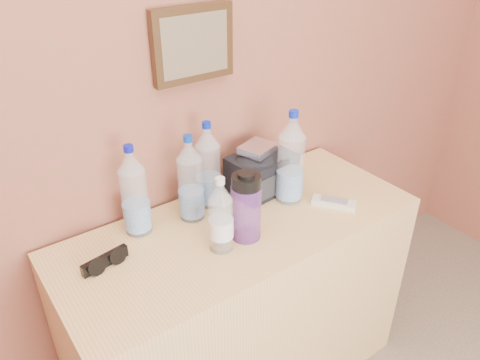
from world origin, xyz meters
The scene contains 12 objects.
picture_frame centered at (0.24, 1.98, 1.40)m, with size 0.30×0.03×0.25m, color #382311, non-canonical shape.
dresser centered at (0.24, 1.71, 0.41)m, with size 1.32×0.55×0.82m, color #9C7752.
pet_large_a centered at (0.12, 1.85, 0.97)m, with size 0.09×0.09×0.32m.
pet_large_b centered at (-0.07, 1.88, 0.97)m, with size 0.09×0.09×0.33m.
pet_large_c centered at (0.22, 1.89, 0.97)m, with size 0.09×0.09×0.33m.
pet_large_d centered at (0.48, 1.73, 0.98)m, with size 0.10×0.10×0.36m.
pet_small centered at (0.11, 1.64, 0.94)m, with size 0.08×0.08×0.27m.
nalgene_bottle centered at (0.21, 1.64, 0.94)m, with size 0.10×0.10×0.25m.
sunglasses centered at (-0.24, 1.78, 0.84)m, with size 0.16×0.06×0.04m, color black, non-canonical shape.
ac_remote centered at (0.59, 1.60, 0.83)m, with size 0.16×0.05×0.02m, color white.
toiletry_bag centered at (0.44, 1.85, 0.91)m, with size 0.24×0.18×0.17m, color #232329, non-canonical shape.
foil_packet centered at (0.43, 1.86, 1.00)m, with size 0.13×0.11×0.03m, color silver.
Camera 1 is at (-0.56, 0.61, 1.80)m, focal length 35.00 mm.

